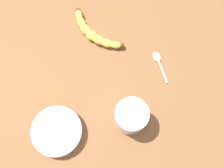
{
  "coord_description": "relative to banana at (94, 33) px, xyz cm",
  "views": [
    {
      "loc": [
        -17.36,
        20.55,
        81.73
      ],
      "look_at": [
        -5.39,
        0.13,
        5.0
      ],
      "focal_mm": 41.24,
      "sensor_mm": 36.0,
      "label": 1
    }
  ],
  "objects": [
    {
      "name": "wooden_tabletop",
      "position": [
        -9.01,
        12.26,
        -3.18
      ],
      "size": [
        120.0,
        120.0,
        3.0
      ],
      "primitive_type": "cube",
      "color": "brown",
      "rests_on": "ground"
    },
    {
      "name": "banana",
      "position": [
        0.0,
        0.0,
        0.0
      ],
      "size": [
        21.4,
        8.75,
        3.36
      ],
      "rotation": [
        0.0,
        0.0,
        2.94
      ],
      "color": "yellow",
      "rests_on": "wooden_tabletop"
    },
    {
      "name": "smoothie_glass",
      "position": [
        -24.59,
        18.93,
        2.86
      ],
      "size": [
        9.58,
        9.58,
        9.78
      ],
      "color": "silver",
      "rests_on": "wooden_tabletop"
    },
    {
      "name": "ceramic_bowl",
      "position": [
        -7.81,
        33.24,
        0.6
      ],
      "size": [
        15.08,
        15.08,
        3.77
      ],
      "color": "white",
      "rests_on": "wooden_tabletop"
    },
    {
      "name": "teaspoon",
      "position": [
        -22.68,
        -3.08,
        -1.28
      ],
      "size": [
        9.29,
        8.58,
        0.8
      ],
      "rotation": [
        0.0,
        0.0,
        5.55
      ],
      "color": "silver",
      "rests_on": "wooden_tabletop"
    }
  ]
}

